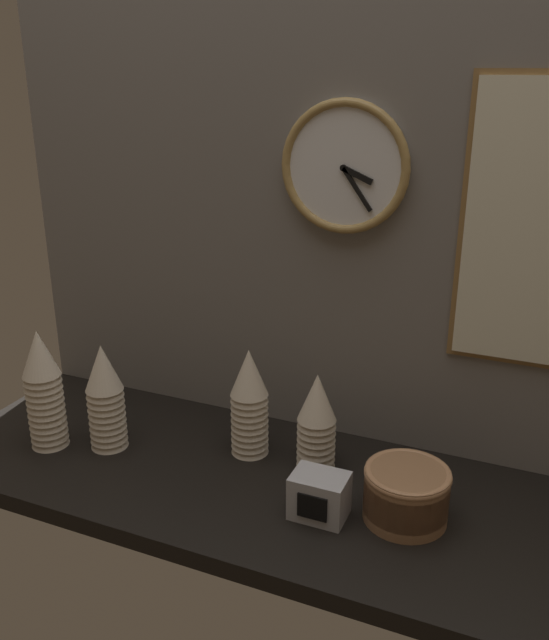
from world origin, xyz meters
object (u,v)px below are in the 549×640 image
wall_clock (345,167)px  napkin_dispenser (319,496)px  cup_stack_center (249,402)px  cup_stack_center_right (317,421)px  cup_stack_left (105,397)px  bowl_stack_right (406,493)px  cup_stack_far_left (44,389)px

wall_clock → napkin_dispenser: 68.27cm
cup_stack_center → cup_stack_center_right: cup_stack_center is taller
cup_stack_center_right → cup_stack_left: cup_stack_left is taller
cup_stack_center → cup_stack_left: (-31.83, -10.79, 0.00)cm
cup_stack_center_right → bowl_stack_right: cup_stack_center_right is taller
cup_stack_far_left → bowl_stack_right: size_ratio=1.71×
cup_stack_center → bowl_stack_right: 41.01cm
bowl_stack_right → wall_clock: (-23.20, 25.80, 58.72)cm
cup_stack_center → wall_clock: (15.83, 15.37, 51.67)cm
napkin_dispenser → wall_clock: bearing=102.7°
cup_stack_left → bowl_stack_right: (70.86, 0.36, -7.05)cm
cup_stack_center → cup_stack_left: bearing=-161.3°
cup_stack_center → napkin_dispenser: cup_stack_center is taller
cup_stack_center → wall_clock: wall_clock is taller
cup_stack_center → cup_stack_left: same height
cup_stack_far_left → wall_clock: (61.07, 31.21, 50.02)cm
cup_stack_center_right → wall_clock: 55.31cm
bowl_stack_right → napkin_dispenser: (-16.03, -6.00, -1.26)cm
cup_stack_center → wall_clock: bearing=44.2°
cup_stack_center → bowl_stack_right: bearing=-15.0°
cup_stack_center_right → cup_stack_left: (-47.93, -11.45, 1.65)cm
napkin_dispenser → cup_stack_far_left: bearing=179.5°
cup_stack_far_left → cup_stack_left: 14.42cm
cup_stack_far_left → bowl_stack_right: 84.89cm
cup_stack_center_right → wall_clock: bearing=91.1°
cup_stack_left → cup_stack_center_right: bearing=13.4°
bowl_stack_right → cup_stack_center: bearing=165.0°
wall_clock → cup_stack_left: bearing=-151.2°
cup_stack_left → wall_clock: (47.66, 26.17, 51.67)cm
cup_stack_far_left → napkin_dispenser: 68.97cm
bowl_stack_right → wall_clock: 68.21cm
cup_stack_center_right → bowl_stack_right: 26.04cm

